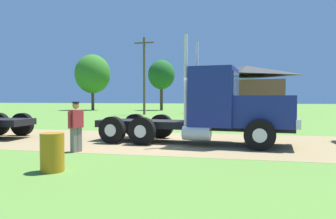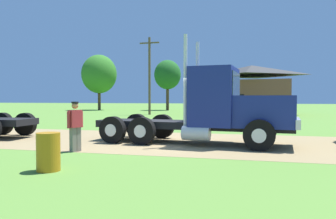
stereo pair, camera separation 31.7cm
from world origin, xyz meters
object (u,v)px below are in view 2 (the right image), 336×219
object	(u,v)px
steel_barrel	(48,152)
shed_building	(251,91)
visitor_walking_mid	(75,125)
utility_pole_near	(149,74)
truck_foreground_white	(218,110)

from	to	relation	value
steel_barrel	shed_building	distance (m)	31.14
visitor_walking_mid	utility_pole_near	distance (m)	24.74
truck_foreground_white	steel_barrel	size ratio (longest dim) A/B	8.58
truck_foreground_white	visitor_walking_mid	bearing A→B (deg)	-146.99
visitor_walking_mid	utility_pole_near	xyz separation A→B (m)	(-5.04, 23.96, 3.54)
utility_pole_near	truck_foreground_white	bearing A→B (deg)	-65.89
truck_foreground_white	steel_barrel	world-z (taller)	truck_foreground_white
truck_foreground_white	visitor_walking_mid	xyz separation A→B (m)	(-4.40, -2.86, -0.43)
utility_pole_near	steel_barrel	bearing A→B (deg)	-77.51
visitor_walking_mid	steel_barrel	xyz separation A→B (m)	(0.87, -2.72, -0.43)
steel_barrel	utility_pole_near	world-z (taller)	utility_pole_near
visitor_walking_mid	shed_building	xyz separation A→B (m)	(5.68, 27.97, 1.75)
visitor_walking_mid	utility_pole_near	bearing A→B (deg)	101.89
visitor_walking_mid	utility_pole_near	world-z (taller)	utility_pole_near
shed_building	truck_foreground_white	bearing A→B (deg)	-92.93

